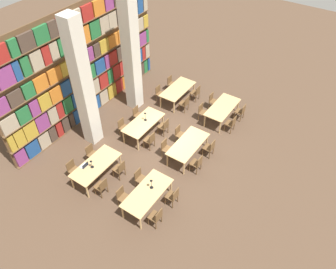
{
  "coord_description": "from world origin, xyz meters",
  "views": [
    {
      "loc": [
        -8.85,
        -6.11,
        10.68
      ],
      "look_at": [
        0.0,
        -0.13,
        0.69
      ],
      "focal_mm": 35.0,
      "sensor_mm": 36.0,
      "label": 1
    }
  ],
  "objects_px": {
    "chair_5": "(166,148)",
    "reading_table_3": "(96,166)",
    "chair_12": "(102,186)",
    "chair_18": "(164,126)",
    "chair_4": "(197,163)",
    "chair_6": "(210,148)",
    "desk_lamp_0": "(151,182)",
    "chair_16": "(150,140)",
    "reading_table_2": "(223,108)",
    "chair_8": "(231,123)",
    "chair_15": "(92,153)",
    "reading_table_4": "(144,123)",
    "chair_23": "(171,83)",
    "chair_0": "(156,217)",
    "reading_table_0": "(147,194)",
    "chair_14": "(120,169)",
    "reading_table_5": "(178,90)",
    "chair_3": "(140,178)",
    "chair_9": "(203,112)",
    "chair_17": "(123,127)",
    "chair_10": "(241,111)",
    "desk_lamp_2": "(145,115)",
    "chair_20": "(185,103)",
    "chair_11": "(213,101)",
    "chair_1": "(123,197)",
    "chair_13": "(73,169)",
    "pillar_left": "(83,86)",
    "chair_19": "(138,114)",
    "pillar_center": "(131,54)",
    "laptop": "(84,166)",
    "desk_lamp_1": "(91,163)",
    "chair_7": "(180,134)",
    "chair_21": "(160,93)"
  },
  "relations": [
    {
      "from": "chair_15",
      "to": "chair_18",
      "type": "bearing_deg",
      "value": 153.66
    },
    {
      "from": "chair_12",
      "to": "chair_18",
      "type": "bearing_deg",
      "value": -0.24
    },
    {
      "from": "chair_12",
      "to": "chair_18",
      "type": "distance_m",
      "value": 4.27
    },
    {
      "from": "chair_3",
      "to": "chair_8",
      "type": "relative_size",
      "value": 1.0
    },
    {
      "from": "chair_16",
      "to": "chair_23",
      "type": "bearing_deg",
      "value": 21.55
    },
    {
      "from": "desk_lamp_0",
      "to": "laptop",
      "type": "height_order",
      "value": "desk_lamp_0"
    },
    {
      "from": "chair_12",
      "to": "reading_table_0",
      "type": "bearing_deg",
      "value": -71.24
    },
    {
      "from": "chair_4",
      "to": "chair_6",
      "type": "distance_m",
      "value": 1.1
    },
    {
      "from": "chair_6",
      "to": "chair_23",
      "type": "height_order",
      "value": "same"
    },
    {
      "from": "pillar_left",
      "to": "chair_6",
      "type": "distance_m",
      "value": 5.98
    },
    {
      "from": "chair_9",
      "to": "reading_table_5",
      "type": "relative_size",
      "value": 0.42
    },
    {
      "from": "reading_table_2",
      "to": "chair_8",
      "type": "bearing_deg",
      "value": -126.38
    },
    {
      "from": "reading_table_2",
      "to": "reading_table_4",
      "type": "relative_size",
      "value": 1.0
    },
    {
      "from": "chair_15",
      "to": "reading_table_4",
      "type": "xyz_separation_m",
      "value": [
        2.64,
        -0.8,
        0.2
      ]
    },
    {
      "from": "chair_6",
      "to": "chair_17",
      "type": "height_order",
      "value": "same"
    },
    {
      "from": "chair_5",
      "to": "chair_8",
      "type": "xyz_separation_m",
      "value": [
        3.09,
        -1.62,
        0.0
      ]
    },
    {
      "from": "chair_19",
      "to": "reading_table_2",
      "type": "bearing_deg",
      "value": 127.52
    },
    {
      "from": "chair_1",
      "to": "chair_13",
      "type": "bearing_deg",
      "value": -88.12
    },
    {
      "from": "pillar_center",
      "to": "chair_4",
      "type": "distance_m",
      "value": 6.01
    },
    {
      "from": "chair_12",
      "to": "chair_16",
      "type": "xyz_separation_m",
      "value": [
        3.17,
        -0.02,
        0.0
      ]
    },
    {
      "from": "desk_lamp_0",
      "to": "chair_14",
      "type": "relative_size",
      "value": 0.53
    },
    {
      "from": "reading_table_2",
      "to": "chair_0",
      "type": "bearing_deg",
      "value": -173.19
    },
    {
      "from": "chair_15",
      "to": "reading_table_5",
      "type": "xyz_separation_m",
      "value": [
        5.77,
        -0.67,
        0.2
      ]
    },
    {
      "from": "chair_3",
      "to": "chair_9",
      "type": "xyz_separation_m",
      "value": [
        5.05,
        0.02,
        0.0
      ]
    },
    {
      "from": "reading_table_4",
      "to": "desk_lamp_2",
      "type": "relative_size",
      "value": 4.57
    },
    {
      "from": "chair_11",
      "to": "reading_table_4",
      "type": "relative_size",
      "value": 0.42
    },
    {
      "from": "chair_1",
      "to": "chair_15",
      "type": "height_order",
      "value": "same"
    },
    {
      "from": "chair_4",
      "to": "chair_10",
      "type": "distance_m",
      "value": 4.17
    },
    {
      "from": "chair_13",
      "to": "chair_7",
      "type": "bearing_deg",
      "value": 149.74
    },
    {
      "from": "chair_17",
      "to": "chair_4",
      "type": "bearing_deg",
      "value": 89.54
    },
    {
      "from": "desk_lamp_0",
      "to": "chair_16",
      "type": "relative_size",
      "value": 0.53
    },
    {
      "from": "chair_15",
      "to": "chair_17",
      "type": "distance_m",
      "value": 2.08
    },
    {
      "from": "desk_lamp_1",
      "to": "chair_16",
      "type": "xyz_separation_m",
      "value": [
        2.79,
        -0.81,
        -0.55
      ]
    },
    {
      "from": "reading_table_4",
      "to": "chair_20",
      "type": "relative_size",
      "value": 2.41
    },
    {
      "from": "chair_20",
      "to": "chair_23",
      "type": "relative_size",
      "value": 1.0
    },
    {
      "from": "desk_lamp_0",
      "to": "chair_4",
      "type": "height_order",
      "value": "desk_lamp_0"
    },
    {
      "from": "reading_table_0",
      "to": "chair_1",
      "type": "height_order",
      "value": "chair_1"
    },
    {
      "from": "pillar_center",
      "to": "chair_14",
      "type": "distance_m",
      "value": 5.52
    },
    {
      "from": "chair_10",
      "to": "chair_14",
      "type": "height_order",
      "value": "same"
    },
    {
      "from": "chair_6",
      "to": "reading_table_0",
      "type": "bearing_deg",
      "value": 169.23
    },
    {
      "from": "chair_5",
      "to": "reading_table_3",
      "type": "xyz_separation_m",
      "value": [
        -2.58,
        1.69,
        0.2
      ]
    },
    {
      "from": "chair_19",
      "to": "chair_15",
      "type": "bearing_deg",
      "value": -0.32
    },
    {
      "from": "pillar_left",
      "to": "reading_table_2",
      "type": "bearing_deg",
      "value": -42.78
    },
    {
      "from": "chair_17",
      "to": "chair_21",
      "type": "height_order",
      "value": "same"
    },
    {
      "from": "chair_8",
      "to": "chair_4",
      "type": "bearing_deg",
      "value": 178.82
    },
    {
      "from": "chair_11",
      "to": "chair_18",
      "type": "relative_size",
      "value": 1.0
    },
    {
      "from": "chair_5",
      "to": "chair_20",
      "type": "relative_size",
      "value": 1.0
    },
    {
      "from": "chair_0",
      "to": "reading_table_5",
      "type": "xyz_separation_m",
      "value": [
        6.77,
        3.44,
        0.2
      ]
    },
    {
      "from": "reading_table_0",
      "to": "chair_4",
      "type": "height_order",
      "value": "chair_4"
    },
    {
      "from": "chair_5",
      "to": "desk_lamp_0",
      "type": "bearing_deg",
      "value": 21.05
    }
  ]
}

